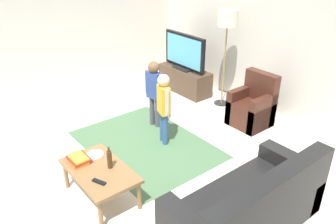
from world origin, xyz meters
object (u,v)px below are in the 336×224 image
(book_stack, at_px, (79,159))
(plate, at_px, (95,155))
(bottle, at_px, (110,159))
(armchair, at_px, (253,108))
(tv, at_px, (185,52))
(coffee_table, at_px, (100,173))
(floor_lamp, at_px, (227,23))
(tv_stand, at_px, (185,80))
(child_near_tv, at_px, (154,88))
(child_center, at_px, (164,103))
(tv_remote, at_px, (99,182))
(couch, at_px, (251,210))

(book_stack, xyz_separation_m, plate, (-0.02, 0.22, -0.03))
(bottle, bearing_deg, armchair, 92.63)
(tv, relative_size, coffee_table, 1.10)
(armchair, xyz_separation_m, floor_lamp, (-0.89, 0.19, 1.25))
(armchair, distance_m, bottle, 2.84)
(tv, relative_size, plate, 5.00)
(tv_stand, height_order, coffee_table, tv_stand)
(child_near_tv, relative_size, child_center, 1.01)
(coffee_table, distance_m, plate, 0.32)
(coffee_table, distance_m, tv_remote, 0.26)
(floor_lamp, distance_m, book_stack, 3.50)
(tv_stand, bearing_deg, book_stack, -62.71)
(bottle, bearing_deg, child_near_tv, 127.02)
(armchair, height_order, coffee_table, armchair)
(tv, distance_m, plate, 3.30)
(armchair, height_order, bottle, armchair)
(tv_stand, bearing_deg, tv, -90.00)
(armchair, distance_m, tv_remote, 3.08)
(child_center, relative_size, coffee_table, 1.13)
(tv_stand, height_order, plate, tv_stand)
(armchair, bearing_deg, child_center, -106.61)
(floor_lamp, distance_m, bottle, 3.34)
(child_near_tv, bearing_deg, bottle, -52.98)
(child_center, relative_size, book_stack, 4.05)
(tv, bearing_deg, book_stack, -62.55)
(tv, bearing_deg, tv_stand, 90.00)
(tv, distance_m, child_center, 2.07)
(plate, bearing_deg, couch, 26.38)
(tv_stand, bearing_deg, armchair, -1.25)
(tv_stand, height_order, child_center, child_center)
(tv_stand, xyz_separation_m, child_near_tv, (0.81, -1.38, 0.44))
(floor_lamp, distance_m, plate, 3.30)
(plate, bearing_deg, bottle, 3.27)
(floor_lamp, xyz_separation_m, child_near_tv, (-0.10, -1.53, -0.86))
(tv_stand, xyz_separation_m, child_center, (1.34, -1.60, 0.43))
(tv_stand, distance_m, child_center, 2.13)
(book_stack, bearing_deg, armchair, 86.27)
(coffee_table, bearing_deg, book_stack, -156.16)
(armchair, xyz_separation_m, plate, (-0.22, -2.85, 0.13))
(coffee_table, xyz_separation_m, plate, (-0.30, 0.10, 0.06))
(tv_stand, relative_size, book_stack, 4.30)
(tv, height_order, floor_lamp, floor_lamp)
(tv, height_order, armchair, tv)
(tv_stand, distance_m, bottle, 3.47)
(floor_lamp, relative_size, bottle, 6.24)
(child_center, height_order, bottle, child_center)
(couch, distance_m, coffee_table, 1.78)
(tv, height_order, tv_remote, tv)
(tv, bearing_deg, plate, -61.05)
(couch, relative_size, armchair, 2.00)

